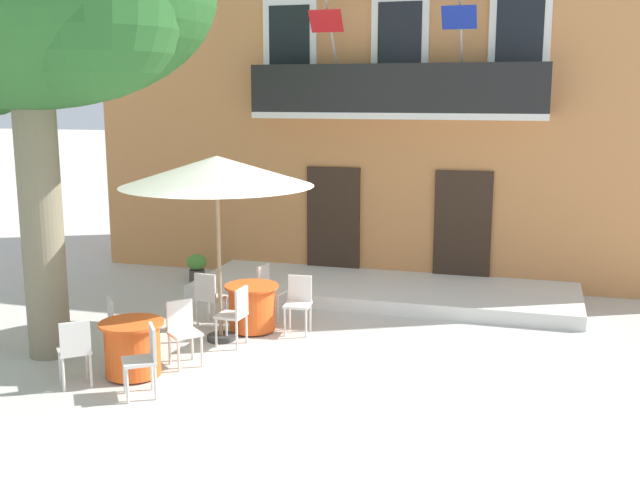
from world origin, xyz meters
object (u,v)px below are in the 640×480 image
at_px(plane_tree, 23,3).
at_px(cafe_umbrella, 217,172).
at_px(cafe_chair_near_tree_2, 75,348).
at_px(ground_planter_left, 197,266).
at_px(cafe_chair_middle_0, 299,300).
at_px(cafe_chair_middle_2, 209,295).
at_px(cafe_table_middle, 252,307).
at_px(cafe_chair_near_tree_1, 119,324).
at_px(cafe_chair_near_tree_3, 145,356).
at_px(cafe_table_near_tree, 133,348).
at_px(cafe_chair_middle_1, 269,288).
at_px(cafe_chair_near_tree_0, 183,328).
at_px(cafe_chair_middle_3, 236,312).

relative_size(plane_tree, cafe_umbrella, 2.29).
bearing_deg(cafe_chair_near_tree_2, ground_planter_left, 99.62).
bearing_deg(ground_planter_left, cafe_chair_middle_0, -40.53).
bearing_deg(ground_planter_left, cafe_chair_middle_2, -60.76).
relative_size(cafe_chair_middle_2, ground_planter_left, 1.62).
xyz_separation_m(plane_tree, cafe_table_middle, (2.50, 1.83, -4.56)).
relative_size(cafe_chair_near_tree_1, cafe_chair_near_tree_3, 1.00).
distance_m(cafe_chair_near_tree_2, cafe_umbrella, 3.26).
bearing_deg(cafe_table_near_tree, cafe_chair_middle_2, 88.52).
height_order(cafe_table_middle, cafe_umbrella, cafe_umbrella).
distance_m(plane_tree, cafe_chair_middle_2, 5.10).
distance_m(cafe_table_middle, cafe_chair_middle_0, 0.77).
distance_m(cafe_chair_middle_1, ground_planter_left, 3.02).
bearing_deg(cafe_chair_near_tree_0, cafe_table_middle, 77.61).
bearing_deg(cafe_chair_middle_3, cafe_chair_middle_1, 90.72).
xyz_separation_m(cafe_chair_near_tree_1, cafe_chair_middle_3, (1.38, 1.01, 0.00)).
bearing_deg(cafe_chair_near_tree_0, cafe_chair_near_tree_2, -129.19).
xyz_separation_m(cafe_chair_middle_2, ground_planter_left, (-1.51, 2.70, -0.21)).
bearing_deg(cafe_chair_near_tree_3, cafe_chair_middle_3, 80.75).
relative_size(cafe_table_near_tree, cafe_chair_middle_0, 0.95).
distance_m(cafe_chair_near_tree_3, cafe_chair_middle_0, 3.19).
height_order(cafe_chair_middle_3, cafe_umbrella, cafe_umbrella).
distance_m(cafe_table_near_tree, ground_planter_left, 5.23).
bearing_deg(ground_planter_left, cafe_chair_near_tree_2, -80.38).
height_order(cafe_chair_near_tree_3, cafe_chair_middle_3, same).
bearing_deg(cafe_chair_middle_1, cafe_chair_middle_0, -39.91).
bearing_deg(cafe_chair_middle_1, cafe_umbrella, -103.26).
relative_size(cafe_chair_near_tree_2, cafe_chair_middle_3, 1.00).
xyz_separation_m(cafe_table_middle, cafe_chair_middle_2, (-0.75, 0.01, 0.14)).
bearing_deg(cafe_table_near_tree, cafe_table_middle, 70.53).
xyz_separation_m(cafe_umbrella, ground_planter_left, (-1.97, 3.28, -2.30)).
height_order(cafe_chair_near_tree_1, cafe_chair_near_tree_3, same).
bearing_deg(cafe_table_near_tree, cafe_chair_near_tree_1, 134.42).
bearing_deg(cafe_chair_middle_3, cafe_chair_near_tree_3, -99.25).
bearing_deg(cafe_chair_near_tree_0, cafe_chair_near_tree_1, -175.74).
xyz_separation_m(cafe_chair_near_tree_1, cafe_table_middle, (1.34, 1.76, -0.14)).
bearing_deg(cafe_chair_middle_2, plane_tree, -133.41).
height_order(cafe_table_near_tree, cafe_chair_near_tree_0, cafe_chair_near_tree_0).
bearing_deg(cafe_chair_middle_1, cafe_chair_middle_3, -89.28).
bearing_deg(cafe_table_near_tree, cafe_chair_middle_3, 61.31).
xyz_separation_m(cafe_chair_near_tree_0, cafe_table_middle, (0.37, 1.69, -0.14)).
height_order(cafe_chair_near_tree_3, cafe_chair_middle_2, same).
distance_m(cafe_chair_near_tree_3, cafe_chair_middle_2, 2.91).
bearing_deg(cafe_chair_middle_2, cafe_table_middle, -1.11).
distance_m(plane_tree, cafe_chair_middle_1, 5.71).
xyz_separation_m(cafe_table_near_tree, cafe_umbrella, (0.52, 1.74, 2.22)).
height_order(cafe_table_near_tree, cafe_chair_near_tree_3, cafe_chair_near_tree_3).
distance_m(cafe_chair_near_tree_0, cafe_chair_middle_1, 2.48).
xyz_separation_m(cafe_chair_middle_2, cafe_chair_middle_3, (0.79, -0.77, 0.00)).
xyz_separation_m(cafe_chair_middle_0, cafe_chair_middle_1, (-0.72, 0.61, 0.00)).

